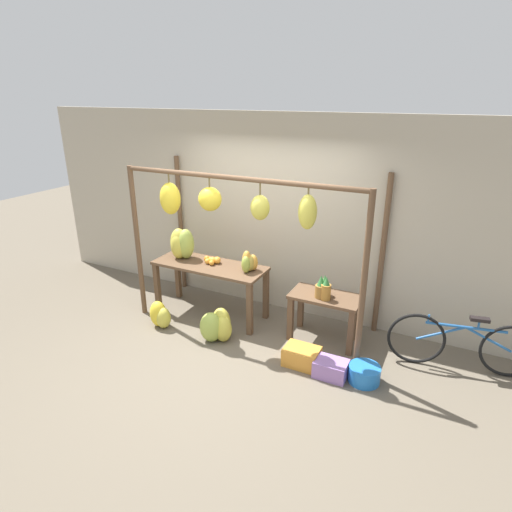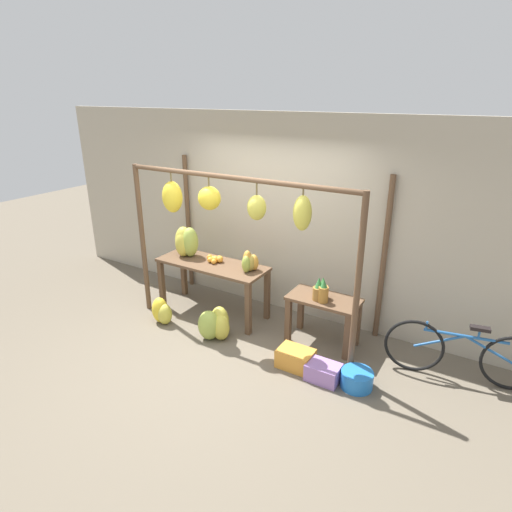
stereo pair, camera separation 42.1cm
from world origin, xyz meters
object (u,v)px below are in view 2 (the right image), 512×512
at_px(fruit_crate_white, 295,358).
at_px(fruit_crate_purple, 323,372).
at_px(banana_pile_ground_left, 162,312).
at_px(banana_pile_ground_right, 216,324).
at_px(orange_pile, 215,259).
at_px(blue_bucket, 357,379).
at_px(banana_pile_on_table, 186,242).
at_px(papaya_pile, 249,262).
at_px(pineapple_cluster, 321,291).
at_px(parked_bicycle, 462,353).

distance_m(fruit_crate_white, fruit_crate_purple, 0.38).
relative_size(banana_pile_ground_left, banana_pile_ground_right, 0.78).
xyz_separation_m(orange_pile, banana_pile_ground_right, (0.43, -0.61, -0.62)).
bearing_deg(fruit_crate_white, blue_bucket, 1.20).
height_order(blue_bucket, fruit_crate_purple, fruit_crate_purple).
bearing_deg(banana_pile_ground_right, fruit_crate_white, -1.41).
relative_size(orange_pile, banana_pile_ground_right, 0.54).
distance_m(banana_pile_on_table, fruit_crate_purple, 2.72).
distance_m(papaya_pile, fruit_crate_purple, 1.75).
height_order(banana_pile_on_table, blue_bucket, banana_pile_on_table).
xyz_separation_m(pineapple_cluster, fruit_crate_purple, (0.34, -0.64, -0.66)).
height_order(banana_pile_on_table, banana_pile_ground_right, banana_pile_on_table).
xyz_separation_m(banana_pile_ground_left, parked_bicycle, (3.72, 0.77, 0.17)).
bearing_deg(orange_pile, pineapple_cluster, -1.91).
bearing_deg(pineapple_cluster, papaya_pile, 178.06).
height_order(banana_pile_ground_right, fruit_crate_purple, banana_pile_ground_right).
bearing_deg(papaya_pile, banana_pile_on_table, 180.00).
relative_size(pineapple_cluster, parked_bicycle, 0.19).
bearing_deg(banana_pile_on_table, pineapple_cluster, -0.96).
bearing_deg(orange_pile, banana_pile_ground_right, -54.62).
height_order(banana_pile_on_table, papaya_pile, banana_pile_on_table).
relative_size(orange_pile, parked_bicycle, 0.16).
bearing_deg(banana_pile_ground_left, papaya_pile, 32.49).
height_order(banana_pile_ground_left, papaya_pile, papaya_pile).
xyz_separation_m(fruit_crate_white, blue_bucket, (0.74, 0.02, -0.02)).
relative_size(blue_bucket, fruit_crate_purple, 0.96).
relative_size(orange_pile, fruit_crate_white, 0.62).
bearing_deg(banana_pile_ground_left, fruit_crate_purple, -0.54).
bearing_deg(banana_pile_ground_left, fruit_crate_white, 1.11).
bearing_deg(orange_pile, fruit_crate_white, -21.57).
bearing_deg(banana_pile_ground_left, blue_bucket, 1.14).
relative_size(pineapple_cluster, fruit_crate_purple, 0.82).
height_order(blue_bucket, papaya_pile, papaya_pile).
xyz_separation_m(orange_pile, pineapple_cluster, (1.64, -0.05, -0.06)).
relative_size(pineapple_cluster, papaya_pile, 0.99).
xyz_separation_m(banana_pile_ground_right, blue_bucket, (1.91, -0.01, -0.10)).
height_order(blue_bucket, parked_bicycle, parked_bicycle).
distance_m(banana_pile_on_table, blue_bucket, 3.04).
height_order(banana_pile_ground_right, fruit_crate_white, banana_pile_ground_right).
bearing_deg(blue_bucket, papaya_pile, 161.16).
xyz_separation_m(orange_pile, fruit_crate_purple, (1.98, -0.70, -0.72)).
bearing_deg(fruit_crate_purple, parked_bicycle, 31.54).
bearing_deg(parked_bicycle, banana_pile_ground_right, -166.13).
distance_m(pineapple_cluster, fruit_crate_white, 0.87).
bearing_deg(banana_pile_ground_left, parked_bicycle, 11.72).
relative_size(banana_pile_ground_left, parked_bicycle, 0.23).
relative_size(banana_pile_ground_left, fruit_crate_white, 0.91).
height_order(orange_pile, fruit_crate_purple, orange_pile).
bearing_deg(fruit_crate_white, parked_bicycle, 23.64).
bearing_deg(parked_bicycle, banana_pile_ground_left, -168.28).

